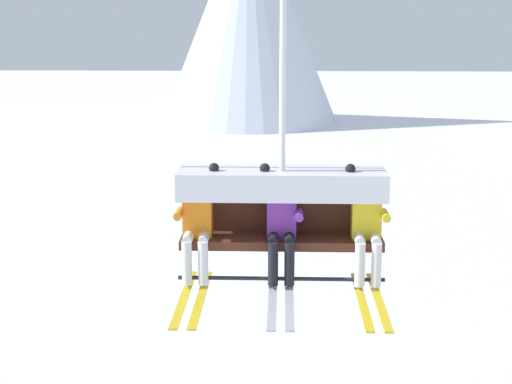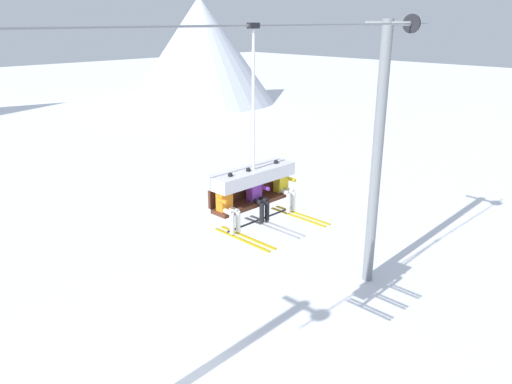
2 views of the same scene
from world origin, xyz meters
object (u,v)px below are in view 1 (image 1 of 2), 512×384
at_px(chairlift_chair, 282,191).
at_px(skier_orange, 197,223).
at_px(skier_yellow, 367,225).
at_px(skier_purple, 281,224).

bearing_deg(chairlift_chair, skier_orange, -167.04).
height_order(skier_orange, skier_yellow, same).
height_order(skier_orange, skier_purple, same).
bearing_deg(skier_purple, skier_orange, 180.00).
height_order(skier_purple, skier_yellow, same).
bearing_deg(skier_orange, skier_purple, 0.00).
distance_m(chairlift_chair, skier_orange, 1.00).
xyz_separation_m(chairlift_chair, skier_orange, (-0.93, -0.21, -0.32)).
relative_size(chairlift_chair, skier_orange, 2.57).
distance_m(skier_orange, skier_yellow, 1.85).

